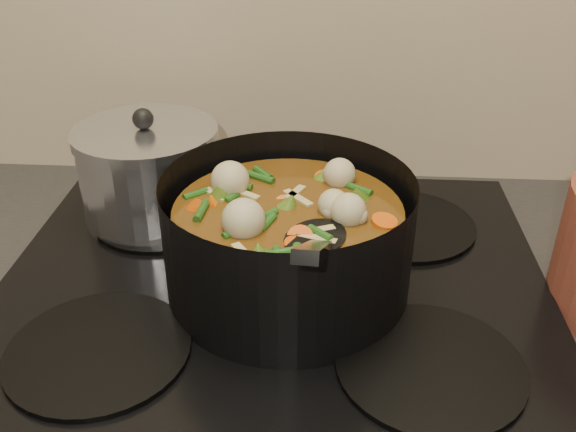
{
  "coord_description": "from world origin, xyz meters",
  "views": [
    {
      "loc": [
        0.06,
        1.34,
        1.36
      ],
      "look_at": [
        0.02,
        1.92,
        1.02
      ],
      "focal_mm": 40.0,
      "sensor_mm": 36.0,
      "label": 1
    }
  ],
  "objects": [
    {
      "name": "stockpot",
      "position": [
        0.02,
        1.92,
        0.99
      ],
      "size": [
        0.32,
        0.39,
        0.2
      ],
      "rotation": [
        0.0,
        0.0,
        -0.26
      ],
      "color": "black",
      "rests_on": "stovetop"
    },
    {
      "name": "saucepan",
      "position": [
        -0.17,
        2.07,
        0.99
      ],
      "size": [
        0.18,
        0.18,
        0.15
      ],
      "rotation": [
        0.0,
        0.0,
        0.17
      ],
      "color": "silver",
      "rests_on": "stovetop"
    },
    {
      "name": "stovetop",
      "position": [
        0.0,
        1.93,
        0.92
      ],
      "size": [
        0.62,
        0.54,
        0.03
      ],
      "color": "black",
      "rests_on": "counter"
    }
  ]
}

